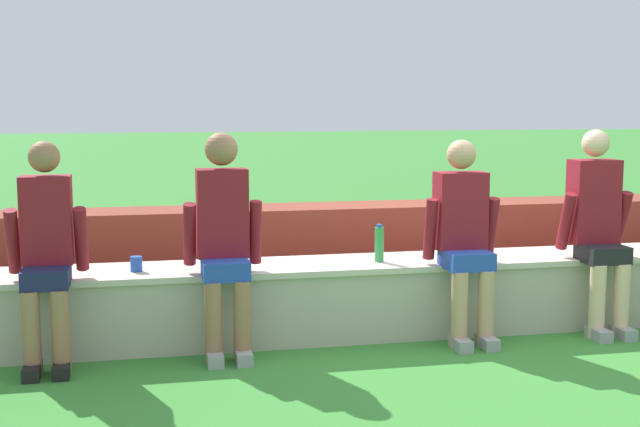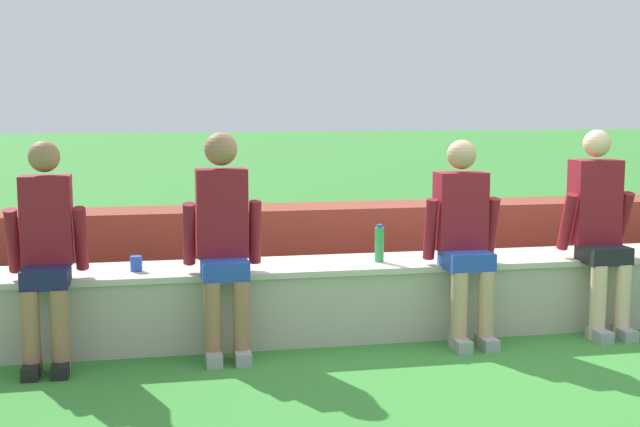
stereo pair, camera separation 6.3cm
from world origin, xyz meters
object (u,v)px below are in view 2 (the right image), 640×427
at_px(person_right_of_center, 464,235).
at_px(plastic_cup_left_end, 136,264).
at_px(water_bottle_near_left, 379,244).
at_px(person_center, 223,237).
at_px(person_left_of_center, 46,249).
at_px(person_far_right, 599,226).

height_order(person_right_of_center, plastic_cup_left_end, person_right_of_center).
bearing_deg(water_bottle_near_left, person_center, -168.44).
distance_m(person_left_of_center, water_bottle_near_left, 2.21).
bearing_deg(person_left_of_center, water_bottle_near_left, 6.62).
relative_size(person_center, plastic_cup_left_end, 14.36).
relative_size(person_left_of_center, plastic_cup_left_end, 13.92).
bearing_deg(person_left_of_center, person_center, 1.53).
relative_size(person_center, water_bottle_near_left, 5.44).
xyz_separation_m(person_left_of_center, person_center, (1.09, 0.03, 0.04)).
bearing_deg(water_bottle_near_left, plastic_cup_left_end, -179.97).
relative_size(person_left_of_center, person_far_right, 0.97).
distance_m(person_far_right, plastic_cup_left_end, 3.22).
height_order(person_left_of_center, person_center, person_center).
height_order(person_left_of_center, water_bottle_near_left, person_left_of_center).
bearing_deg(water_bottle_near_left, person_left_of_center, -173.38).
bearing_deg(person_center, water_bottle_near_left, 11.56).
bearing_deg(person_far_right, plastic_cup_left_end, 176.12).
relative_size(person_right_of_center, plastic_cup_left_end, 13.75).
xyz_separation_m(person_left_of_center, person_right_of_center, (2.72, 0.00, 0.00)).
bearing_deg(person_left_of_center, plastic_cup_left_end, 25.37).
bearing_deg(person_left_of_center, person_right_of_center, 0.05).
height_order(person_left_of_center, person_far_right, person_far_right).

